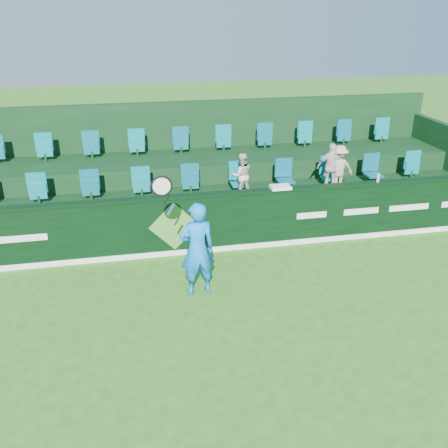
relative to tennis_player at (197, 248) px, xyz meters
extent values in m
plane|color=#256718|center=(-0.26, -2.29, -0.93)|extent=(60.00, 60.00, 0.00)
cube|color=black|center=(-0.26, 1.71, -0.28)|extent=(16.00, 0.20, 1.30)
cube|color=black|center=(-0.26, 1.71, 0.39)|extent=(16.00, 0.24, 0.05)
cube|color=white|center=(-0.26, 1.60, -0.87)|extent=(16.00, 0.02, 0.12)
cube|color=#4D8430|center=(-0.26, 1.60, -0.23)|extent=(1.10, 0.02, 1.10)
cube|color=white|center=(-3.36, 1.60, -0.23)|extent=(1.00, 0.01, 0.14)
cube|color=white|center=(2.84, 1.60, -0.23)|extent=(0.70, 0.01, 0.14)
cube|color=white|center=(4.04, 1.60, -0.23)|extent=(0.85, 0.01, 0.14)
cube|color=white|center=(5.24, 1.60, -0.23)|extent=(1.00, 0.01, 0.14)
cube|color=black|center=(-0.26, 2.81, -0.53)|extent=(16.00, 2.00, 0.80)
cube|color=black|center=(-0.26, 4.71, -0.28)|extent=(16.00, 1.80, 1.30)
cube|color=black|center=(-0.26, 5.71, 0.37)|extent=(16.00, 0.20, 2.60)
cube|color=#09586D|center=(-0.26, 3.21, 0.17)|extent=(13.50, 0.50, 0.60)
cube|color=#09586D|center=(-0.26, 5.01, 0.67)|extent=(13.50, 0.50, 0.60)
imported|color=blue|center=(0.01, 0.00, -0.01)|extent=(0.72, 0.53, 1.83)
cylinder|color=#143FBF|center=(-0.45, -0.10, 0.85)|extent=(0.15, 0.04, 0.21)
cylinder|color=black|center=(-0.51, -0.10, 1.05)|extent=(0.13, 0.03, 0.19)
torus|color=black|center=(-0.59, -0.10, 1.29)|extent=(0.51, 0.04, 0.51)
cylinder|color=silver|center=(-0.59, -0.10, 1.29)|extent=(0.42, 0.01, 0.42)
imported|color=beige|center=(1.50, 2.83, 0.40)|extent=(0.53, 0.42, 1.07)
imported|color=beige|center=(3.76, 2.83, 0.46)|extent=(0.75, 0.45, 1.19)
imported|color=tan|center=(3.96, 2.83, 0.43)|extent=(0.75, 0.45, 1.13)
cube|color=white|center=(2.11, 1.71, 0.45)|extent=(0.44, 0.29, 0.07)
cylinder|color=silver|center=(4.42, 1.71, 0.51)|extent=(0.06, 0.06, 0.19)
camera|label=1|loc=(-1.12, -8.15, 4.12)|focal=40.00mm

